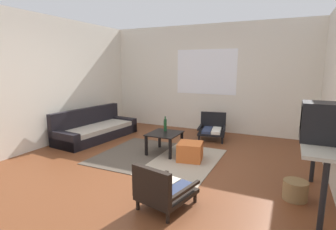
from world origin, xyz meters
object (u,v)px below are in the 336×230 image
Objects in this scene: crt_television at (324,122)px; wicker_basket at (295,190)px; console_shelf at (320,147)px; armchair_by_window at (212,128)px; ottoman_orange at (190,152)px; clay_vase at (320,125)px; glass_bottle at (165,125)px; coffee_table at (164,137)px; armchair_striped_foreground at (163,190)px; couch at (95,130)px.

crt_television is 1.60× the size of wicker_basket.
wicker_basket is (-0.22, -0.02, -0.60)m from console_shelf.
ottoman_orange is at bearing -88.73° from armchair_by_window.
armchair_by_window is 2.87m from clay_vase.
wicker_basket is at bearing -24.25° from glass_bottle.
crt_television reaches higher than glass_bottle.
console_shelf is 4.84× the size of wicker_basket.
coffee_table is 2.12× the size of wicker_basket.
coffee_table is at bearing 164.64° from ottoman_orange.
crt_television is (1.65, 0.84, 0.80)m from armchair_striped_foreground.
console_shelf is at bearing 4.19° from wicker_basket.
armchair_striped_foreground is 2.61× the size of clay_vase.
console_shelf is at bearing -49.54° from armchair_by_window.
crt_television is (4.44, -1.25, 0.83)m from couch.
crt_television reaches higher than console_shelf.
coffee_table is at bearing -8.04° from couch.
couch is at bearing 176.23° from glass_bottle.
couch is 2.74m from armchair_by_window.
couch reaches higher than armchair_striped_foreground.
couch is at bearing 143.18° from armchair_striped_foreground.
armchair_striped_foreground is 1.68m from ottoman_orange.
coffee_table is at bearing 160.50° from console_shelf.
armchair_by_window is 0.99× the size of armchair_striped_foreground.
crt_television is (-0.00, -0.09, 0.32)m from console_shelf.
armchair_by_window reaches higher than coffee_table.
glass_bottle is at bearing 164.04° from clay_vase.
couch is at bearing 164.41° from wicker_basket.
glass_bottle reaches higher than armchair_by_window.
coffee_table is at bearing 158.40° from wicker_basket.
armchair_by_window is 2.89m from wicker_basket.
ottoman_orange is 2.13m from console_shelf.
ottoman_orange is at bearing 157.00° from crt_television.
ottoman_orange is 1.48× the size of clay_vase.
armchair_striped_foreground is 2.02m from crt_television.
ottoman_orange is 2.26m from crt_television.
couch is 7.03× the size of glass_bottle.
glass_bottle is (-2.57, 1.04, -0.19)m from console_shelf.
couch is 4.31× the size of crt_television.
clay_vase is (-0.00, 0.30, 0.20)m from console_shelf.
glass_bottle reaches higher than ottoman_orange.
console_shelf is at bearing -20.72° from ottoman_orange.
wicker_basket is at bearing -124.91° from clay_vase.
couch is 3.24× the size of coffee_table.
glass_bottle is (-2.57, 0.73, -0.39)m from clay_vase.
clay_vase is at bearing -13.09° from coffee_table.
console_shelf is 2.77m from glass_bottle.
clay_vase is (1.96, -1.99, 0.66)m from armchair_by_window.
armchair_striped_foreground is 1.70m from wicker_basket.
clay_vase reaches higher than console_shelf.
clay_vase reaches higher than coffee_table.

